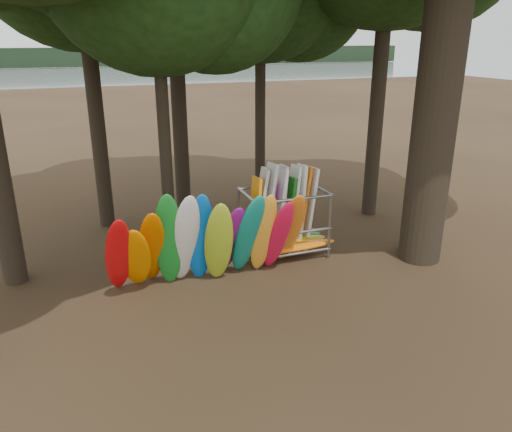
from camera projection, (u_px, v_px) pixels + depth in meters
name	position (u px, v px, depth m)	size (l,w,h in m)	color
ground	(257.00, 286.00, 13.19)	(120.00, 120.00, 0.00)	#47331E
lake	(99.00, 86.00, 66.10)	(160.00, 160.00, 0.00)	gray
far_shore	(82.00, 57.00, 109.51)	(160.00, 4.00, 4.00)	black
kayak_row	(208.00, 241.00, 12.87)	(5.37, 2.11, 2.90)	red
storage_rack	(283.00, 224.00, 14.87)	(2.91, 1.55, 2.83)	gray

